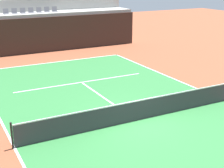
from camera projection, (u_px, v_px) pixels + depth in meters
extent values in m
plane|color=brown|center=(137.00, 121.00, 15.21)|extent=(80.00, 80.00, 0.00)
cube|color=#2D7238|center=(137.00, 121.00, 15.21)|extent=(11.00, 24.00, 0.01)
cube|color=white|center=(53.00, 62.00, 25.27)|extent=(11.00, 0.10, 0.00)
cube|color=white|center=(15.00, 148.00, 12.80)|extent=(0.10, 24.00, 0.00)
cube|color=white|center=(82.00, 82.00, 20.60)|extent=(8.26, 0.10, 0.00)
cube|color=white|center=(105.00, 98.00, 17.90)|extent=(0.10, 6.40, 0.00)
cube|color=black|center=(37.00, 35.00, 28.01)|extent=(18.27, 0.30, 2.94)
cube|color=#9E9E99|center=(33.00, 32.00, 29.10)|extent=(18.27, 2.40, 3.19)
cube|color=#9E9E99|center=(26.00, 22.00, 30.96)|extent=(18.27, 2.40, 4.25)
cube|color=slate|center=(6.00, 14.00, 27.67)|extent=(0.44, 0.44, 0.04)
cube|color=slate|center=(6.00, 11.00, 27.77)|extent=(0.44, 0.04, 0.40)
cube|color=slate|center=(15.00, 13.00, 27.98)|extent=(0.44, 0.44, 0.04)
cube|color=slate|center=(14.00, 11.00, 28.08)|extent=(0.44, 0.04, 0.40)
cube|color=slate|center=(23.00, 13.00, 28.29)|extent=(0.44, 0.44, 0.04)
cube|color=slate|center=(23.00, 10.00, 28.39)|extent=(0.44, 0.04, 0.40)
cube|color=slate|center=(32.00, 13.00, 28.60)|extent=(0.44, 0.44, 0.04)
cube|color=slate|center=(31.00, 10.00, 28.70)|extent=(0.44, 0.04, 0.40)
cube|color=slate|center=(40.00, 12.00, 28.91)|extent=(0.44, 0.44, 0.04)
cube|color=slate|center=(39.00, 9.00, 29.01)|extent=(0.44, 0.04, 0.40)
cube|color=slate|center=(48.00, 12.00, 29.22)|extent=(0.44, 0.44, 0.04)
cube|color=slate|center=(47.00, 9.00, 29.32)|extent=(0.44, 0.04, 0.40)
cube|color=slate|center=(55.00, 11.00, 29.53)|extent=(0.44, 0.44, 0.04)
cube|color=slate|center=(54.00, 9.00, 29.63)|extent=(0.44, 0.04, 0.40)
cylinder|color=black|center=(12.00, 136.00, 12.61)|extent=(0.08, 0.08, 1.07)
cube|color=#333338|center=(137.00, 111.00, 15.07)|extent=(10.90, 0.02, 0.92)
cube|color=white|center=(137.00, 101.00, 14.92)|extent=(10.90, 0.04, 0.05)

